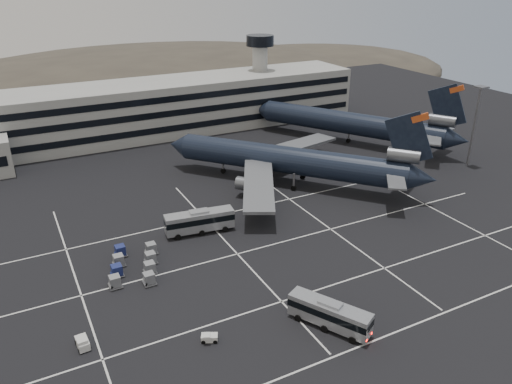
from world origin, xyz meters
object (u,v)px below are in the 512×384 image
bus_far (200,220)px  tug_a (83,343)px  trijet_main (292,160)px  bus_near (329,313)px  uld_cluster (134,264)px

bus_far → tug_a: bearing=139.0°
trijet_main → tug_a: trijet_main is taller
trijet_main → tug_a: 57.41m
bus_near → uld_cluster: (-18.36, 24.48, -1.22)m
tug_a → uld_cluster: size_ratio=0.20×
bus_far → uld_cluster: bearing=122.9°
tug_a → uld_cluster: 17.25m
trijet_main → uld_cluster: bearing=163.6°
trijet_main → bus_near: trijet_main is taller
bus_near → bus_far: size_ratio=0.88×
bus_far → tug_a: 30.71m
bus_far → bus_near: bearing=-162.6°
bus_far → uld_cluster: (-13.06, -6.19, -1.42)m
bus_near → uld_cluster: 30.62m
trijet_main → bus_near: bearing=-156.0°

